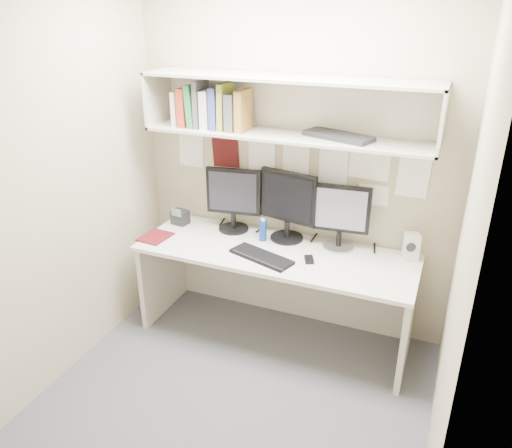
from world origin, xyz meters
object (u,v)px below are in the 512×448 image
at_px(maroon_notebook, 155,237).
at_px(desk_phone, 180,217).
at_px(monitor_center, 288,204).
at_px(keyboard, 261,257).
at_px(monitor_right, 341,215).
at_px(speaker, 411,247).
at_px(monitor_left, 234,197).
at_px(desk, 275,293).

relative_size(maroon_notebook, desk_phone, 1.59).
height_order(monitor_center, keyboard, monitor_center).
bearing_deg(monitor_right, speaker, -4.51).
bearing_deg(monitor_left, monitor_right, -8.56).
xyz_separation_m(desk, desk_phone, (-0.87, 0.15, 0.42)).
height_order(monitor_left, keyboard, monitor_left).
distance_m(monitor_center, keyboard, 0.46).
height_order(monitor_center, monitor_right, monitor_center).
bearing_deg(monitor_left, monitor_center, -8.58).
relative_size(desk, keyboard, 4.30).
bearing_deg(desk, keyboard, -108.15).
height_order(keyboard, desk_phone, desk_phone).
xyz_separation_m(monitor_left, maroon_notebook, (-0.49, -0.37, -0.26)).
height_order(keyboard, maroon_notebook, keyboard).
distance_m(maroon_notebook, desk_phone, 0.31).
relative_size(desk, monitor_right, 4.22).
height_order(desk, monitor_center, monitor_center).
distance_m(keyboard, speaker, 1.03).
bearing_deg(keyboard, desk, 90.32).
xyz_separation_m(monitor_right, speaker, (0.50, 0.01, -0.16)).
relative_size(monitor_right, speaker, 2.49).
bearing_deg(speaker, desk, 174.51).
xyz_separation_m(monitor_right, keyboard, (-0.46, -0.37, -0.25)).
xyz_separation_m(desk, speaker, (0.91, 0.23, 0.46)).
bearing_deg(monitor_right, maroon_notebook, -169.79).
bearing_deg(desk, maroon_notebook, -170.71).
distance_m(monitor_left, maroon_notebook, 0.66).
bearing_deg(monitor_center, keyboard, -87.76).
distance_m(desk, monitor_right, 0.77).
bearing_deg(keyboard, speaker, 40.08).
xyz_separation_m(monitor_left, monitor_right, (0.83, 0.00, -0.01)).
distance_m(desk, speaker, 1.04).
xyz_separation_m(monitor_left, keyboard, (0.38, -0.37, -0.26)).
bearing_deg(monitor_center, maroon_notebook, -146.82).
relative_size(monitor_left, keyboard, 1.06).
height_order(monitor_left, speaker, monitor_left).
xyz_separation_m(monitor_left, monitor_center, (0.44, -0.00, 0.01)).
distance_m(desk, monitor_left, 0.79).
xyz_separation_m(keyboard, desk_phone, (-0.82, 0.30, 0.05)).
relative_size(speaker, maroon_notebook, 0.80).
height_order(desk, monitor_left, monitor_left).
bearing_deg(monitor_left, speaker, -8.23).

